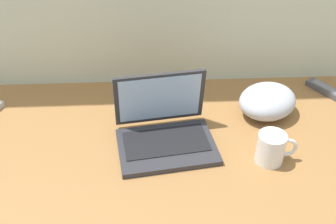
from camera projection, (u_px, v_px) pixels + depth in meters
desk at (170, 145)px, 1.37m from camera, size 1.60×0.76×0.03m
laptop at (164, 129)px, 1.33m from camera, size 0.34×0.29×0.22m
coffee_mug at (272, 148)px, 1.25m from camera, size 0.13×0.09×0.10m
remote_control_far at (326, 90)px, 1.59m from camera, size 0.13×0.16×0.02m
cushion at (267, 101)px, 1.45m from camera, size 0.28×0.27×0.11m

